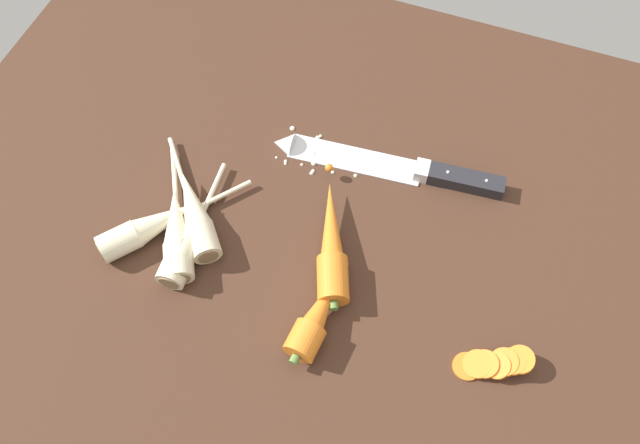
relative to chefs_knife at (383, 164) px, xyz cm
name	(u,v)px	position (x,y,z in cm)	size (l,w,h in cm)	color
ground_plane	(325,222)	(-5.15, -10.90, -2.65)	(120.00, 90.00, 4.00)	#42281C
chefs_knife	(383,164)	(0.00, 0.00, 0.00)	(34.86, 6.50, 4.18)	silver
whole_carrot	(332,245)	(-2.32, -15.96, 1.45)	(10.44, 21.13, 4.20)	orange
whole_carrot_second	(317,317)	(-0.61, -26.41, 1.45)	(5.23, 15.66, 4.20)	orange
parsnip_front	(151,226)	(-26.67, -21.91, 1.33)	(16.16, 19.16, 4.00)	beige
parsnip_mid_left	(188,241)	(-20.94, -22.18, 1.33)	(4.74, 20.45, 4.00)	beige
parsnip_mid_right	(195,214)	(-21.85, -17.98, 1.33)	(15.93, 18.24, 4.00)	beige
parsnip_back	(177,232)	(-22.92, -21.51, 1.33)	(12.82, 20.16, 4.00)	beige
carrot_slice_stack	(494,363)	(22.21, -24.03, 0.42)	(9.55, 6.22, 3.41)	orange
mince_crumbs	(314,154)	(-10.23, -1.65, -0.32)	(18.43, 7.39, 0.83)	silver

